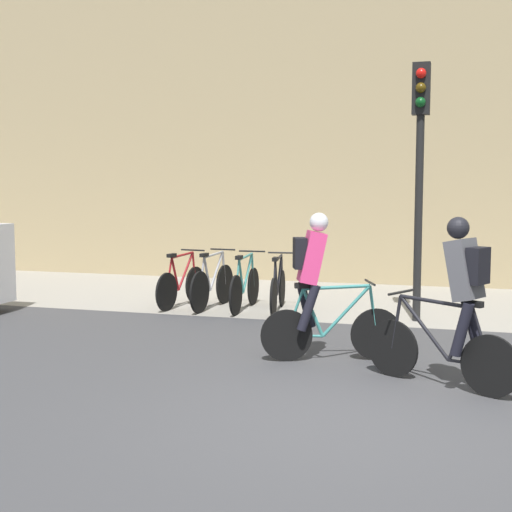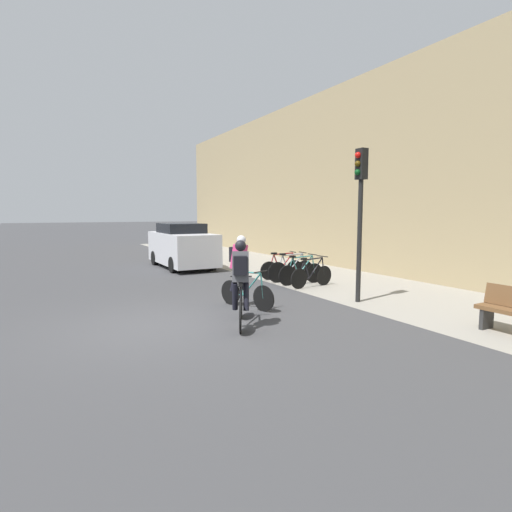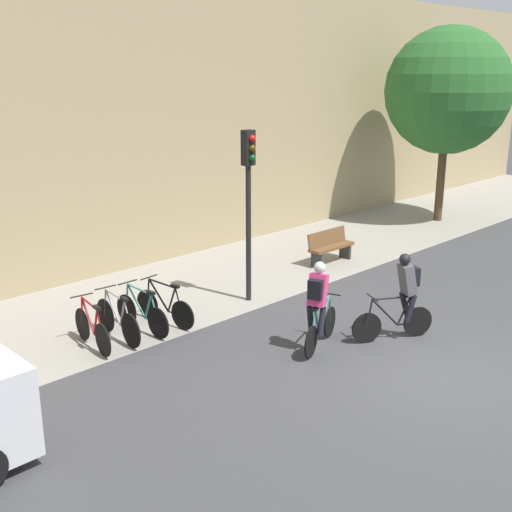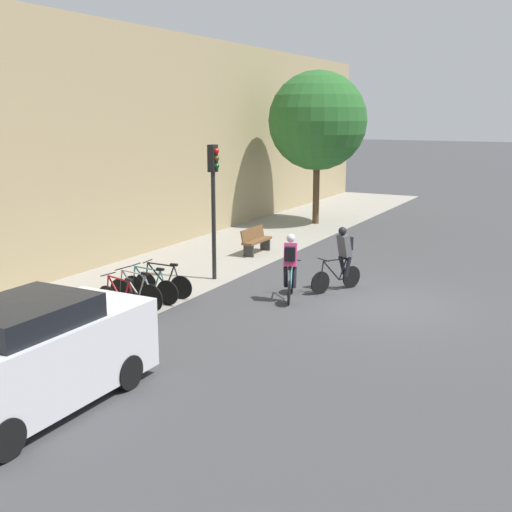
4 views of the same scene
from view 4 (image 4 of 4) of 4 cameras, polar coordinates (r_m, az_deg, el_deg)
ground at (r=16.51m, az=10.94°, el=-4.29°), size 200.00×200.00×0.00m
kerb_strip at (r=19.46m, az=-8.39°, el=-1.59°), size 44.00×4.50×0.01m
building_facade at (r=20.53m, az=-14.56°, el=9.49°), size 44.00×0.60×7.52m
cyclist_pink at (r=16.36m, az=3.08°, el=-0.80°), size 1.59×0.69×1.75m
cyclist_grey at (r=17.50m, az=7.67°, el=-0.01°), size 1.55×0.84×1.75m
parked_bike_0 at (r=15.67m, az=-11.92°, el=-3.76°), size 0.46×1.60×0.95m
parked_bike_1 at (r=16.09m, az=-10.64°, el=-3.22°), size 0.46×1.71×0.98m
parked_bike_2 at (r=16.52m, az=-9.41°, el=-2.79°), size 0.46×1.71×0.96m
parked_bike_3 at (r=16.96m, az=-8.25°, el=-2.38°), size 0.46×1.67×0.95m
traffic_light_pole at (r=18.25m, az=-3.80°, el=6.08°), size 0.26×0.30×3.87m
bench at (r=22.01m, az=-0.02°, el=1.42°), size 1.52×0.44×0.89m
parked_car at (r=11.01m, az=-19.29°, el=-8.52°), size 4.30×1.84×1.85m
street_tree_0 at (r=27.87m, az=5.49°, el=11.87°), size 4.18×4.18×6.51m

